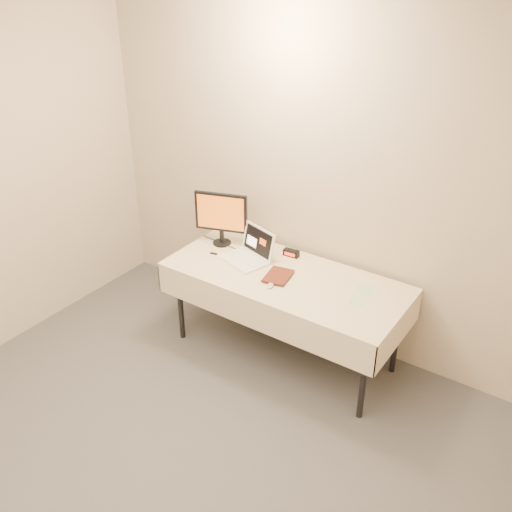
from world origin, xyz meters
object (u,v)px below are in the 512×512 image
Objects in this scene: laptop at (250,252)px; monitor at (221,215)px; table at (285,283)px; book at (267,261)px.

monitor is at bearing -176.92° from laptop.
table is 0.39m from laptop.
monitor reaches higher than table.
laptop is 0.94× the size of monitor.
monitor is 1.86× the size of book.
book is at bearing -38.47° from monitor.
book is at bearing -149.41° from table.
laptop is 0.29m from book.
monitor is (-0.71, 0.15, 0.33)m from table.
monitor reaches higher than laptop.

